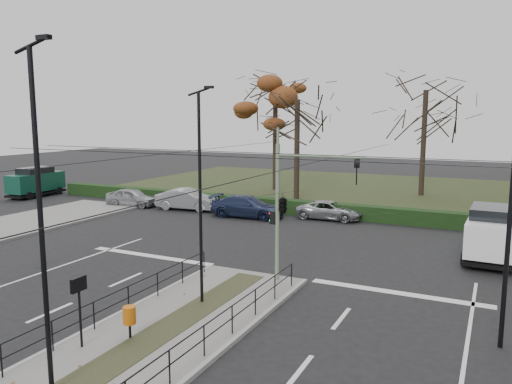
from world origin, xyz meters
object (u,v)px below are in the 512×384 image
(parked_car_fourth, at_px, (330,210))
(green_van, at_px, (36,181))
(traffic_light, at_px, (285,202))
(parked_car_second, at_px, (188,199))
(info_panel, at_px, (79,292))
(streetlamp_median_near, at_px, (41,221))
(streetlamp_median_far, at_px, (201,196))
(white_van, at_px, (491,232))
(bare_tree_center, at_px, (426,98))
(parked_car_third, at_px, (247,206))
(litter_bin, at_px, (129,316))
(rust_tree, at_px, (275,96))
(bare_tree_near, at_px, (297,107))
(parked_car_first, at_px, (132,197))

(parked_car_fourth, height_order, green_van, green_van)
(traffic_light, bearing_deg, parked_car_fourth, 99.76)
(traffic_light, distance_m, parked_car_second, 17.90)
(info_panel, xyz_separation_m, streetlamp_median_near, (1.17, -2.13, 2.64))
(streetlamp_median_far, bearing_deg, white_van, 50.07)
(white_van, bearing_deg, bare_tree_center, 107.06)
(parked_car_third, relative_size, parked_car_fourth, 1.15)
(parked_car_fourth, bearing_deg, litter_bin, 178.74)
(rust_tree, height_order, bare_tree_center, bare_tree_center)
(parked_car_fourth, distance_m, bare_tree_near, 10.60)
(bare_tree_near, bearing_deg, info_panel, -81.52)
(parked_car_fourth, xyz_separation_m, white_van, (9.91, -5.88, 0.73))
(green_van, relative_size, bare_tree_near, 0.48)
(traffic_light, distance_m, streetlamp_median_near, 10.54)
(info_panel, bearing_deg, traffic_light, 69.67)
(streetlamp_median_far, xyz_separation_m, bare_tree_near, (-5.45, 23.34, 3.52))
(streetlamp_median_far, height_order, parked_car_first, streetlamp_median_far)
(bare_tree_center, bearing_deg, streetlamp_median_near, -95.72)
(litter_bin, bearing_deg, traffic_light, 73.32)
(info_panel, relative_size, bare_tree_near, 0.20)
(parked_car_third, bearing_deg, bare_tree_near, -7.22)
(streetlamp_median_far, distance_m, parked_car_fourth, 17.40)
(parked_car_third, bearing_deg, litter_bin, -167.40)
(parked_car_first, xyz_separation_m, parked_car_second, (4.69, 0.63, 0.08))
(parked_car_third, distance_m, rust_tree, 15.04)
(parked_car_third, relative_size, rust_tree, 0.45)
(litter_bin, relative_size, white_van, 0.20)
(info_panel, distance_m, streetlamp_median_far, 5.30)
(litter_bin, xyz_separation_m, rust_tree, (-8.86, 31.09, 7.88))
(traffic_light, height_order, streetlamp_median_far, streetlamp_median_far)
(traffic_light, xyz_separation_m, litter_bin, (-2.13, -7.11, -2.56))
(streetlamp_median_near, distance_m, parked_car_second, 25.31)
(info_panel, distance_m, green_van, 32.04)
(parked_car_third, distance_m, bare_tree_center, 19.13)
(streetlamp_median_far, relative_size, white_van, 1.54)
(streetlamp_median_far, bearing_deg, green_van, 149.98)
(litter_bin, relative_size, parked_car_second, 0.21)
(bare_tree_center, bearing_deg, litter_bin, -96.71)
(streetlamp_median_far, height_order, parked_car_fourth, streetlamp_median_far)
(parked_car_third, xyz_separation_m, rust_tree, (-3.32, 12.29, 8.01))
(bare_tree_near, bearing_deg, green_van, -158.89)
(streetlamp_median_near, distance_m, parked_car_first, 27.17)
(streetlamp_median_far, bearing_deg, parked_car_first, 136.30)
(parked_car_first, bearing_deg, parked_car_second, -89.30)
(rust_tree, distance_m, bare_tree_center, 13.04)
(parked_car_first, bearing_deg, bare_tree_near, -58.42)
(info_panel, relative_size, bare_tree_center, 0.18)
(bare_tree_center, bearing_deg, streetlamp_median_far, -96.78)
(info_panel, height_order, green_van, green_van)
(traffic_light, height_order, parked_car_fourth, traffic_light)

